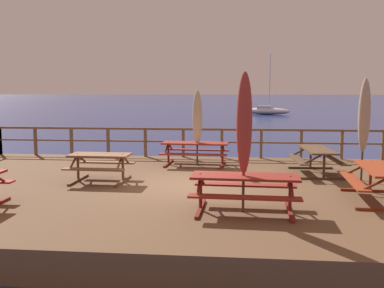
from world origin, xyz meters
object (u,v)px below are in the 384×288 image
Objects in this scene: patio_umbrella_tall_mid_left at (364,116)px; patio_umbrella_short_back at (244,124)px; picnic_table_back_right at (195,148)px; picnic_table_mid_centre at (245,185)px; patio_umbrella_tall_mid_right at (197,118)px; picnic_table_front_left at (100,162)px; picnic_table_mid_right at (380,176)px; sailboat_distant at (267,111)px; picnic_table_front_right at (317,155)px.

patio_umbrella_short_back is (-3.34, -3.48, 0.03)m from patio_umbrella_tall_mid_left.
picnic_table_back_right is 5.68m from picnic_table_mid_centre.
patio_umbrella_tall_mid_right is at bearing 157.45° from patio_umbrella_tall_mid_left.
patio_umbrella_tall_mid_right is (2.43, 2.84, 1.04)m from picnic_table_front_left.
picnic_table_mid_centre is (1.52, -5.48, 0.00)m from picnic_table_back_right.
patio_umbrella_tall_mid_right is (-4.51, 4.26, 1.03)m from picnic_table_mid_right.
picnic_table_back_right is at bearing 155.52° from patio_umbrella_tall_mid_right.
picnic_table_mid_centre is 3.29m from picnic_table_mid_right.
picnic_table_mid_right is 3.55m from patio_umbrella_short_back.
patio_umbrella_tall_mid_left is (7.19, 0.87, 1.25)m from picnic_table_front_left.
picnic_table_mid_centre is at bearing -158.84° from picnic_table_mid_right.
picnic_table_mid_centre is 4.95m from patio_umbrella_tall_mid_left.
patio_umbrella_tall_mid_left is (4.83, -2.01, 1.23)m from picnic_table_back_right.
sailboat_distant reaches higher than picnic_table_mid_centre.
picnic_table_front_left is 0.66× the size of patio_umbrella_tall_mid_right.
picnic_table_mid_centre and picnic_table_mid_right have the same top height.
picnic_table_mid_centre is at bearing -74.51° from picnic_table_back_right.
sailboat_distant is (5.40, 42.21, -1.70)m from patio_umbrella_tall_mid_right.
patio_umbrella_tall_mid_left is at bearing -90.83° from sailboat_distant.
picnic_table_mid_right is 2.60m from patio_umbrella_tall_mid_left.
sailboat_distant is at bearing 87.74° from picnic_table_front_right.
picnic_table_front_left is 0.59× the size of patio_umbrella_tall_mid_left.
patio_umbrella_tall_mid_right is 0.87× the size of patio_umbrella_short_back.
patio_umbrella_tall_mid_right reaches higher than picnic_table_front_right.
picnic_table_mid_centre is 47.82m from sailboat_distant.
sailboat_distant reaches higher than patio_umbrella_tall_mid_right.
sailboat_distant reaches higher than patio_umbrella_short_back.
patio_umbrella_short_back reaches higher than picnic_table_back_right.
sailboat_distant reaches higher than picnic_table_back_right.
picnic_table_front_left is 7.34m from patio_umbrella_tall_mid_left.
picnic_table_mid_right is 0.79× the size of patio_umbrella_tall_mid_left.
picnic_table_back_right and picnic_table_front_right have the same top height.
picnic_table_mid_right is at bearing -43.33° from patio_umbrella_tall_mid_right.
picnic_table_back_right is at bearing 105.49° from picnic_table_mid_centre.
picnic_table_front_right is at bearing -17.26° from patio_umbrella_tall_mid_right.
patio_umbrella_tall_mid_right is 42.59m from sailboat_distant.
picnic_table_mid_right is 46.48m from sailboat_distant.
picnic_table_mid_centre is 1.26m from patio_umbrella_short_back.
picnic_table_front_left is 0.74× the size of picnic_table_mid_centre.
picnic_table_mid_right is 6.29m from patio_umbrella_tall_mid_right.
picnic_table_mid_right is (6.94, -1.41, 0.02)m from picnic_table_front_left.
sailboat_distant is at bearing 85.25° from picnic_table_mid_centre.
picnic_table_front_left and picnic_table_front_right have the same top height.
sailboat_distant is at bearing 80.14° from picnic_table_front_left.
patio_umbrella_tall_mid_left is 0.98× the size of patio_umbrella_short_back.
sailboat_distant reaches higher than patio_umbrella_tall_mid_left.
picnic_table_back_right is 1.02× the size of picnic_table_mid_right.
picnic_table_front_left is 7.08m from picnic_table_mid_right.
patio_umbrella_short_back reaches higher than picnic_table_front_right.
picnic_table_back_right is 0.80× the size of patio_umbrella_tall_mid_left.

